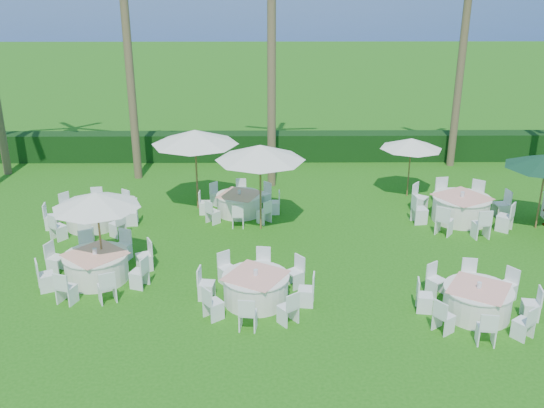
% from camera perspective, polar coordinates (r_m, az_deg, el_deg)
% --- Properties ---
extents(ground, '(120.00, 120.00, 0.00)m').
position_cam_1_polar(ground, '(15.98, 0.45, -8.40)').
color(ground, '#1D5C0F').
rests_on(ground, ground).
extents(hedge, '(34.00, 1.00, 1.20)m').
position_cam_1_polar(hedge, '(26.91, 0.02, 5.44)').
color(hedge, black).
rests_on(hedge, ground).
extents(ocean, '(260.00, 260.00, 0.00)m').
position_cam_1_polar(ocean, '(116.17, -0.44, 17.24)').
color(ocean, navy).
rests_on(ocean, ground).
extents(banquet_table_a, '(2.99, 2.99, 0.93)m').
position_cam_1_polar(banquet_table_a, '(17.14, -16.19, -5.62)').
color(banquet_table_a, white).
rests_on(banquet_table_a, ground).
extents(banquet_table_b, '(2.97, 2.97, 0.90)m').
position_cam_1_polar(banquet_table_b, '(15.44, -1.53, -7.88)').
color(banquet_table_b, white).
rests_on(banquet_table_b, ground).
extents(banquet_table_c, '(2.91, 2.91, 0.89)m').
position_cam_1_polar(banquet_table_c, '(15.70, 18.75, -8.61)').
color(banquet_table_c, white).
rests_on(banquet_table_c, ground).
extents(banquet_table_d, '(2.98, 2.98, 0.91)m').
position_cam_1_polar(banquet_table_d, '(20.67, -16.60, -1.02)').
color(banquet_table_d, white).
rests_on(banquet_table_d, ground).
extents(banquet_table_e, '(2.78, 2.78, 0.86)m').
position_cam_1_polar(banquet_table_e, '(20.91, -3.07, 0.06)').
color(banquet_table_e, white).
rests_on(banquet_table_e, ground).
extents(banquet_table_f, '(3.39, 3.39, 1.01)m').
position_cam_1_polar(banquet_table_f, '(21.25, 17.35, -0.34)').
color(banquet_table_f, white).
rests_on(banquet_table_f, ground).
extents(umbrella_a, '(2.37, 2.37, 2.42)m').
position_cam_1_polar(umbrella_a, '(16.68, -16.24, 0.37)').
color(umbrella_a, brown).
rests_on(umbrella_a, ground).
extents(umbrella_b, '(2.85, 2.85, 2.83)m').
position_cam_1_polar(umbrella_b, '(18.92, -1.12, 4.86)').
color(umbrella_b, brown).
rests_on(umbrella_b, ground).
extents(umbrella_c, '(2.99, 2.99, 2.84)m').
position_cam_1_polar(umbrella_c, '(20.84, -7.27, 6.27)').
color(umbrella_c, brown).
rests_on(umbrella_c, ground).
extents(umbrella_d, '(2.27, 2.27, 2.21)m').
position_cam_1_polar(umbrella_d, '(22.61, 12.98, 5.57)').
color(umbrella_d, brown).
rests_on(umbrella_d, ground).
extents(palm_b, '(4.39, 4.18, 9.37)m').
position_cam_1_polar(palm_b, '(24.16, -13.42, 14.10)').
color(palm_b, brown).
rests_on(palm_b, ground).
extents(palm_d, '(4.40, 4.13, 7.91)m').
position_cam_1_polar(palm_d, '(26.46, 17.39, 12.65)').
color(palm_d, brown).
rests_on(palm_d, ground).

